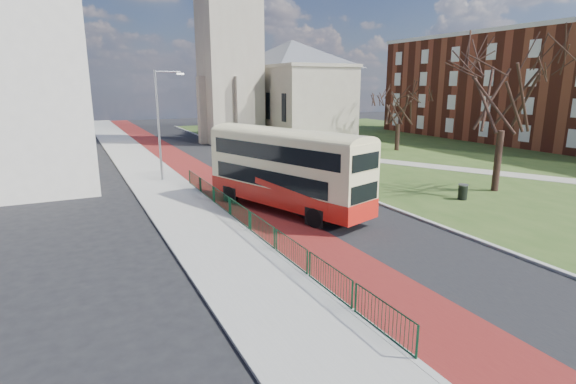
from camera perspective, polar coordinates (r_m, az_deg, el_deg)
ground at (r=20.40m, az=7.06°, el=-7.10°), size 160.00×160.00×0.00m
road_carriageway at (r=38.55m, az=-7.46°, el=2.77°), size 9.00×120.00×0.01m
bus_lane at (r=37.79m, az=-11.33°, el=2.40°), size 3.40×120.00×0.01m
pavement_west at (r=37.01m, az=-17.02°, el=1.92°), size 4.00×120.00×0.12m
kerb_west at (r=37.37m, az=-14.00°, el=2.23°), size 0.25×120.00×0.13m
kerb_east at (r=42.01m, az=-2.39°, el=3.85°), size 0.25×80.00×0.13m
grass_green at (r=53.16m, az=17.71°, el=5.23°), size 40.00×80.00×0.04m
footpath at (r=40.71m, az=23.19°, el=2.43°), size 18.84×32.82×0.03m
pedestrian_railing at (r=22.32m, az=-4.95°, el=-3.72°), size 0.07×24.00×1.12m
gothic_church at (r=58.96m, az=-3.11°, el=19.39°), size 16.38×18.00×40.00m
brick_terrace at (r=62.03m, az=29.09°, el=11.56°), size 10.30×44.30×13.50m
street_block_near at (r=38.05m, az=-31.94°, el=10.60°), size 10.30×14.30×13.00m
street_block_far at (r=54.02m, az=-30.35°, el=10.29°), size 10.30×16.30×11.50m
streetlamp at (r=34.56m, az=-15.91°, el=8.81°), size 2.13×0.18×8.00m
bus at (r=25.48m, az=-0.27°, el=3.24°), size 5.88×11.10×4.54m
winter_tree_near at (r=33.07m, az=26.00°, el=12.56°), size 9.44×9.44×10.54m
winter_tree_far at (r=50.58m, az=13.95°, el=10.95°), size 5.17×5.17×7.43m
litter_bin at (r=30.36m, az=21.31°, el=0.02°), size 0.62×0.62×0.98m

